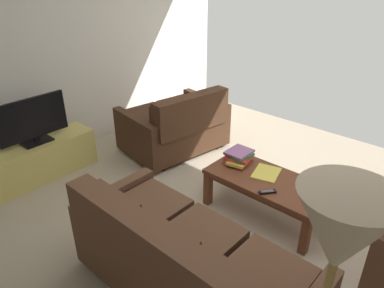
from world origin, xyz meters
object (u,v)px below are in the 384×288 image
flat_tv (32,120)px  book_stack (239,157)px  floor_lamp (331,272)px  tv_stand (41,159)px  loose_magazine (266,173)px  sofa_main (184,264)px  loveseat_near (176,125)px  tv_remote (267,192)px  coffee_table (267,185)px

flat_tv → book_stack: size_ratio=2.52×
floor_lamp → tv_stand: bearing=-10.5°
floor_lamp → loose_magazine: (1.23, -1.83, -1.00)m
sofa_main → tv_stand: (2.42, -0.18, -0.15)m
loveseat_near → tv_remote: loveseat_near is taller
book_stack → coffee_table: bearing=169.9°
coffee_table → loose_magazine: size_ratio=3.88×
sofa_main → loose_magazine: size_ratio=6.11×
loveseat_near → flat_tv: flat_tv is taller
floor_lamp → book_stack: bearing=-49.6°
sofa_main → book_stack: size_ratio=5.84×
sofa_main → coffee_table: sofa_main is taller
sofa_main → tv_stand: bearing=-4.2°
tv_stand → book_stack: 2.27m
flat_tv → book_stack: 2.26m
tv_stand → loose_magazine: 2.55m
sofa_main → floor_lamp: floor_lamp is taller
book_stack → loveseat_near: bearing=-14.9°
floor_lamp → loose_magazine: size_ratio=5.76×
sofa_main → loose_magazine: bearing=-82.9°
flat_tv → loose_magazine: 2.55m
loveseat_near → coffee_table: loveseat_near is taller
tv_stand → tv_remote: size_ratio=8.01×
floor_lamp → tv_remote: floor_lamp is taller
coffee_table → flat_tv: flat_tv is taller
flat_tv → tv_remote: flat_tv is taller
flat_tv → tv_stand: bearing=-75.3°
floor_lamp → sofa_main: bearing=-24.0°
tv_stand → flat_tv: size_ratio=1.58×
tv_stand → tv_remote: 2.60m
flat_tv → tv_remote: size_ratio=5.07×
floor_lamp → tv_stand: size_ratio=1.38×
tv_stand → flat_tv: bearing=104.7°
sofa_main → flat_tv: flat_tv is taller
coffee_table → floor_lamp: 2.35m
sofa_main → floor_lamp: size_ratio=1.06×
flat_tv → loose_magazine: size_ratio=2.64×
book_stack → tv_remote: (-0.51, 0.28, -0.05)m
sofa_main → loose_magazine: sofa_main is taller
floor_lamp → book_stack: size_ratio=5.50×
sofa_main → tv_stand: sofa_main is taller
flat_tv → sofa_main: bearing=175.9°
coffee_table → tv_remote: (-0.12, 0.21, 0.08)m
floor_lamp → tv_remote: 2.11m
flat_tv → floor_lamp: bearing=169.5°
loose_magazine → book_stack: bearing=-13.5°
floor_lamp → flat_tv: 3.60m
coffee_table → loose_magazine: bearing=-50.9°
coffee_table → floor_lamp: size_ratio=0.67×
coffee_table → floor_lamp: (-1.16, 1.75, 1.07)m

